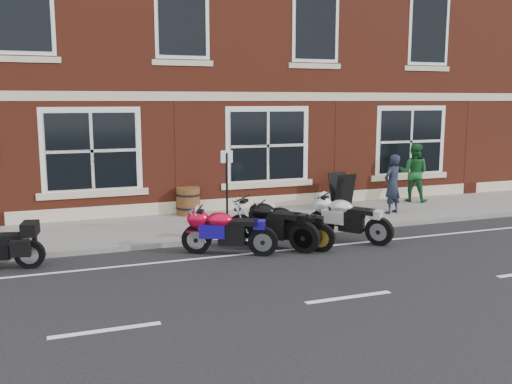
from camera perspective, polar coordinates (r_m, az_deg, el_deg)
ground at (r=12.48m, az=2.39°, el=-6.14°), size 80.00×80.00×0.00m
sidewalk at (r=15.19m, az=-2.01°, el=-3.13°), size 30.00×3.00×0.12m
kerb at (r=13.74m, az=0.09°, el=-4.44°), size 30.00×0.16×0.12m
pub_building at (r=22.25m, az=-8.49°, el=16.05°), size 24.00×12.00×12.00m
moto_sport_red at (r=12.27m, az=-2.85°, el=-3.81°), size 1.91×1.10×0.94m
moto_sport_black at (r=12.77m, az=3.16°, el=-3.29°), size 1.68×1.46×0.94m
moto_sport_silver at (r=13.65m, az=9.24°, el=-2.51°), size 1.33×1.87×0.97m
moto_naked_black at (r=12.77m, az=1.46°, el=-3.04°), size 1.62×1.82×1.03m
pedestrian_left at (r=16.53m, az=13.48°, el=0.78°), size 0.71×0.59×1.67m
pedestrian_right at (r=18.65m, az=15.52°, el=1.90°), size 1.13×1.12×1.84m
a_board_sign at (r=17.12m, az=8.57°, el=0.16°), size 0.67×0.49×1.05m
barrel_planter at (r=16.07m, az=-6.80°, el=-0.89°), size 0.69×0.69×0.77m
parking_sign at (r=13.40m, az=-2.93°, el=0.54°), size 0.29×0.05×2.02m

